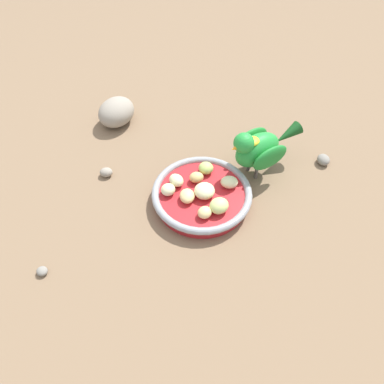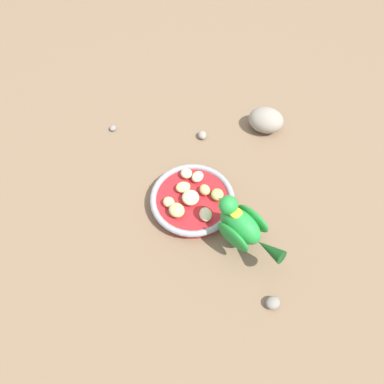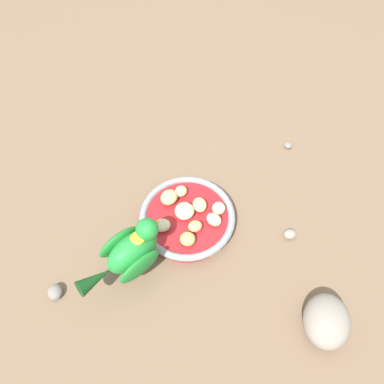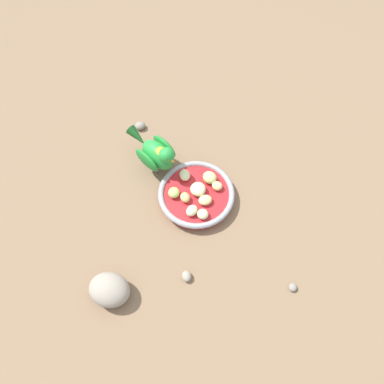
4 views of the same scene
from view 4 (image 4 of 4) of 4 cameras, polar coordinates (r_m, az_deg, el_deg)
name	(u,v)px [view 4 (image 4 of 4)]	position (r m, az deg, el deg)	size (l,w,h in m)	color
ground_plane	(203,203)	(0.87, 1.75, -1.83)	(4.00, 4.00, 0.00)	#7A6047
feeding_bowl	(196,195)	(0.86, 0.71, -0.46)	(0.19, 0.19, 0.03)	#AD1E23
apple_piece_0	(200,188)	(0.85, 1.27, 0.62)	(0.04, 0.04, 0.02)	beige
apple_piece_1	(210,178)	(0.87, 2.90, 2.38)	(0.04, 0.03, 0.03)	#C6D17A
apple_piece_2	(185,197)	(0.84, -1.13, -0.89)	(0.03, 0.02, 0.02)	tan
apple_piece_3	(206,200)	(0.84, 2.34, -1.24)	(0.03, 0.03, 0.02)	#E5C67F
apple_piece_4	(185,175)	(0.87, -1.19, 2.78)	(0.03, 0.03, 0.02)	beige
apple_piece_5	(217,186)	(0.86, 4.13, 0.99)	(0.03, 0.02, 0.02)	#E5C67F
apple_piece_6	(192,211)	(0.82, -0.03, -3.05)	(0.03, 0.02, 0.02)	beige
apple_piece_7	(174,193)	(0.85, -2.98, -0.11)	(0.03, 0.03, 0.02)	#B2CC66
apple_piece_8	(203,214)	(0.82, 1.76, -3.63)	(0.03, 0.03, 0.02)	beige
parrot	(157,153)	(0.87, -5.82, 6.35)	(0.17, 0.09, 0.12)	#59544C
rock_large	(109,290)	(0.79, -13.33, -15.27)	(0.09, 0.07, 0.06)	gray
pebble_0	(293,287)	(0.82, 16.13, -14.73)	(0.02, 0.02, 0.01)	gray
pebble_1	(187,276)	(0.79, -0.89, -13.58)	(0.03, 0.02, 0.02)	gray
pebble_2	(140,126)	(1.00, -8.46, 10.64)	(0.03, 0.03, 0.02)	gray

